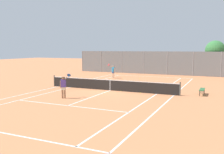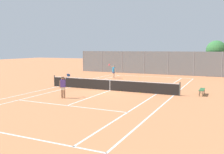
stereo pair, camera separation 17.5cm
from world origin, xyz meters
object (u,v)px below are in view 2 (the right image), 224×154
at_px(loose_tennis_ball_4, 140,93).
at_px(loose_tennis_ball_5, 123,78).
at_px(tree_behind_left, 216,51).
at_px(loose_tennis_ball_2, 140,78).
at_px(courtside_bench, 202,90).
at_px(loose_tennis_ball_3, 121,91).
at_px(tennis_net, 110,85).
at_px(loose_tennis_ball_0, 165,94).
at_px(player_near_side, 63,86).
at_px(loose_tennis_ball_1, 116,77).
at_px(player_far_left, 114,71).

distance_m(loose_tennis_ball_4, loose_tennis_ball_5, 9.90).
bearing_deg(tree_behind_left, loose_tennis_ball_2, -137.36).
bearing_deg(courtside_bench, loose_tennis_ball_3, -169.51).
bearing_deg(tree_behind_left, tennis_net, -114.68).
xyz_separation_m(loose_tennis_ball_0, tree_behind_left, (2.92, 16.43, 3.30)).
relative_size(player_near_side, courtside_bench, 1.18).
bearing_deg(loose_tennis_ball_1, loose_tennis_ball_4, -56.87).
bearing_deg(loose_tennis_ball_2, player_near_side, -95.26).
height_order(player_far_left, loose_tennis_ball_3, player_far_left).
xyz_separation_m(player_far_left, tree_behind_left, (11.19, 8.35, 2.40)).
bearing_deg(loose_tennis_ball_4, loose_tennis_ball_0, 14.21).
relative_size(loose_tennis_ball_1, loose_tennis_ball_4, 1.00).
relative_size(loose_tennis_ball_2, loose_tennis_ball_3, 1.00).
distance_m(loose_tennis_ball_0, tree_behind_left, 17.01).
distance_m(loose_tennis_ball_1, loose_tennis_ball_2, 3.47).
distance_m(tennis_net, courtside_bench, 7.55).
relative_size(player_near_side, loose_tennis_ball_0, 26.88).
relative_size(loose_tennis_ball_0, courtside_bench, 0.04).
distance_m(player_far_left, loose_tennis_ball_3, 9.68).
height_order(player_near_side, courtside_bench, player_near_side).
relative_size(loose_tennis_ball_4, courtside_bench, 0.04).
height_order(player_far_left, loose_tennis_ball_2, player_far_left).
xyz_separation_m(player_near_side, loose_tennis_ball_2, (1.27, 13.82, -0.89)).
relative_size(player_near_side, player_far_left, 1.00).
xyz_separation_m(player_near_side, courtside_bench, (9.13, 5.61, -0.52)).
bearing_deg(loose_tennis_ball_4, loose_tennis_ball_3, 176.88).
height_order(player_near_side, loose_tennis_ball_0, player_near_side).
xyz_separation_m(player_far_left, loose_tennis_ball_2, (3.10, 0.90, -0.89)).
relative_size(loose_tennis_ball_1, loose_tennis_ball_3, 1.00).
height_order(loose_tennis_ball_1, loose_tennis_ball_5, same).
distance_m(tennis_net, loose_tennis_ball_3, 1.19).
xyz_separation_m(player_near_side, loose_tennis_ball_4, (4.46, 4.34, -0.89)).
xyz_separation_m(player_near_side, tree_behind_left, (9.36, 21.27, 2.40)).
distance_m(tennis_net, tree_behind_left, 18.65).
bearing_deg(loose_tennis_ball_0, player_far_left, 135.66).
height_order(loose_tennis_ball_0, loose_tennis_ball_3, same).
relative_size(player_far_left, loose_tennis_ball_1, 26.88).
bearing_deg(loose_tennis_ball_5, loose_tennis_ball_0, -49.08).
relative_size(loose_tennis_ball_2, courtside_bench, 0.04).
height_order(courtside_bench, tree_behind_left, tree_behind_left).
bearing_deg(player_near_side, loose_tennis_ball_2, 84.74).
relative_size(loose_tennis_ball_5, tree_behind_left, 0.01).
bearing_deg(loose_tennis_ball_3, player_far_left, 118.29).
relative_size(player_near_side, loose_tennis_ball_3, 26.88).
height_order(loose_tennis_ball_5, tree_behind_left, tree_behind_left).
xyz_separation_m(tennis_net, player_far_left, (-3.49, 8.41, 0.42)).
xyz_separation_m(loose_tennis_ball_5, courtside_bench, (9.66, -7.27, 0.38)).
bearing_deg(player_far_left, loose_tennis_ball_3, -61.71).
height_order(player_far_left, loose_tennis_ball_5, player_far_left).
relative_size(tennis_net, loose_tennis_ball_3, 181.82).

